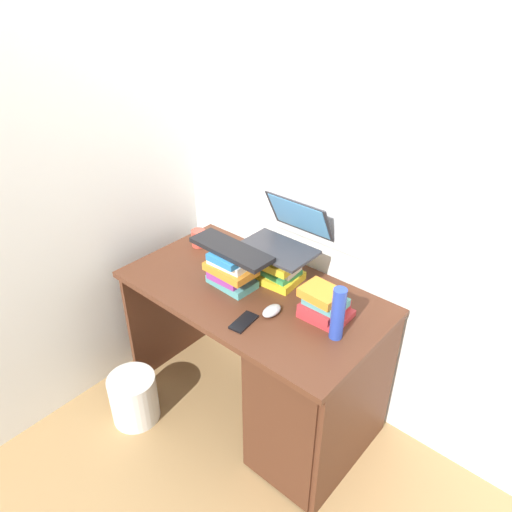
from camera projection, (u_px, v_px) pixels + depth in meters
ground_plane at (253, 402)px, 2.65m from camera, size 6.00×6.00×0.00m
wall_back at (307, 158)px, 2.22m from camera, size 6.00×0.06×2.60m
wall_left at (134, 142)px, 2.42m from camera, size 0.05×6.00×2.60m
desk at (299, 378)px, 2.25m from camera, size 1.25×0.68×0.76m
book_stack_tall at (277, 266)px, 2.29m from camera, size 0.24×0.20×0.17m
book_stack_keyboard_riser at (232, 269)px, 2.25m from camera, size 0.24×0.19×0.18m
book_stack_side at (324, 304)px, 2.06m from camera, size 0.21×0.18×0.14m
laptop at (287, 235)px, 2.26m from camera, size 0.35×0.33×0.21m
keyboard at (231, 249)px, 2.20m from camera, size 0.42×0.15×0.02m
computer_mouse at (272, 311)px, 2.10m from camera, size 0.06×0.10×0.04m
mug at (199, 238)px, 2.59m from camera, size 0.11×0.08×0.09m
water_bottle at (338, 314)px, 1.92m from camera, size 0.06×0.06×0.24m
cell_phone at (244, 322)px, 2.05m from camera, size 0.08×0.14×0.01m
wastebasket at (134, 398)px, 2.50m from camera, size 0.24×0.24×0.27m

